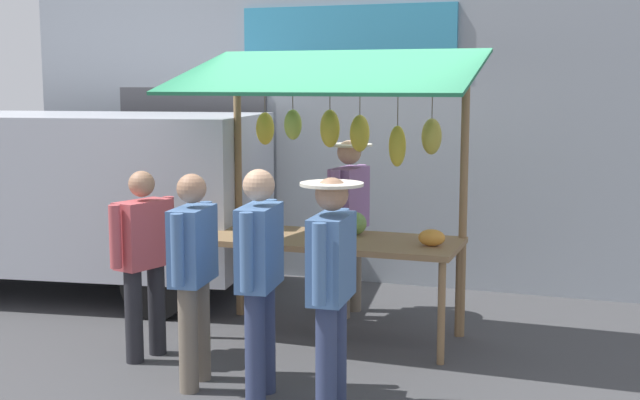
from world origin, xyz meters
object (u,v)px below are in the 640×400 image
object	(u,v)px
market_stall	(336,160)
shopper_in_grey_tee	(332,278)
vendor_with_sunhat	(349,212)
parked_van	(37,186)
shopper_in_striped_shirt	(144,253)
shopper_with_ponytail	(193,266)
shopper_with_shopping_bag	(260,268)

from	to	relation	value
market_stall	shopper_in_grey_tee	bearing A→B (deg)	107.21
market_stall	vendor_with_sunhat	xyz separation A→B (m)	(0.10, -0.70, -0.56)
shopper_in_grey_tee	parked_van	distance (m)	4.63
shopper_in_grey_tee	parked_van	xyz separation A→B (m)	(4.05, -2.24, 0.18)
vendor_with_sunhat	shopper_in_grey_tee	size ratio (longest dim) A/B	1.05
shopper_in_striped_shirt	parked_van	size ratio (longest dim) A/B	0.33
vendor_with_sunhat	parked_van	bearing A→B (deg)	-81.32
vendor_with_sunhat	shopper_in_striped_shirt	bearing A→B (deg)	-26.97
shopper_with_ponytail	shopper_in_striped_shirt	xyz separation A→B (m)	(0.66, -0.42, -0.03)
shopper_in_striped_shirt	parked_van	xyz separation A→B (m)	(2.26, -1.62, 0.26)
shopper_with_ponytail	parked_van	size ratio (longest dim) A/B	0.34
shopper_in_striped_shirt	parked_van	distance (m)	2.80
market_stall	parked_van	bearing A→B (deg)	-8.82
market_stall	shopper_in_striped_shirt	bearing A→B (deg)	40.44
shopper_in_grey_tee	shopper_in_striped_shirt	xyz separation A→B (m)	(1.78, -0.62, -0.08)
vendor_with_sunhat	shopper_with_ponytail	xyz separation A→B (m)	(0.49, 2.19, -0.10)
shopper_with_ponytail	shopper_in_striped_shirt	world-z (taller)	shopper_with_ponytail
shopper_with_shopping_bag	parked_van	xyz separation A→B (m)	(3.49, -2.12, 0.18)
shopper_in_grey_tee	shopper_in_striped_shirt	distance (m)	1.89
shopper_in_grey_tee	shopper_with_shopping_bag	distance (m)	0.57
shopper_with_ponytail	shopper_with_shopping_bag	bearing A→B (deg)	-105.85
shopper_with_ponytail	shopper_in_grey_tee	distance (m)	1.14
shopper_with_shopping_bag	shopper_with_ponytail	bearing A→B (deg)	74.02
shopper_with_ponytail	parked_van	bearing A→B (deg)	47.95
shopper_in_striped_shirt	shopper_with_shopping_bag	bearing A→B (deg)	-97.17
vendor_with_sunhat	market_stall	bearing A→B (deg)	14.53
shopper_in_striped_shirt	shopper_in_grey_tee	bearing A→B (deg)	-93.87
vendor_with_sunhat	shopper_in_striped_shirt	distance (m)	2.12
shopper_in_grey_tee	parked_van	size ratio (longest dim) A/B	0.35
vendor_with_sunhat	shopper_in_grey_tee	distance (m)	2.47
market_stall	vendor_with_sunhat	size ratio (longest dim) A/B	1.49
shopper_in_grey_tee	shopper_in_striped_shirt	world-z (taller)	shopper_in_grey_tee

